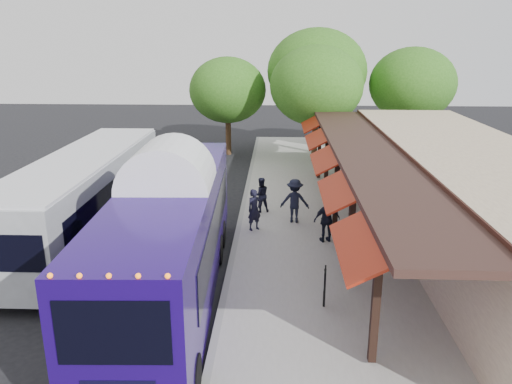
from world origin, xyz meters
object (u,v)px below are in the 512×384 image
(ped_d, at_px, (295,201))
(city_bus, at_px, (86,193))
(ped_c, at_px, (327,220))
(sign_board, at_px, (325,281))
(ped_b, at_px, (261,195))
(coach_bus, at_px, (171,234))
(ped_a, at_px, (254,210))

(ped_d, bearing_deg, city_bus, 17.66)
(ped_c, distance_m, ped_d, 2.32)
(ped_d, xyz_separation_m, sign_board, (0.62, -6.80, -0.13))
(ped_b, relative_size, sign_board, 1.33)
(sign_board, bearing_deg, ped_d, 102.64)
(city_bus, height_order, ped_b, city_bus)
(city_bus, height_order, ped_d, city_bus)
(sign_board, bearing_deg, coach_bus, 178.74)
(coach_bus, relative_size, ped_c, 6.85)
(ped_b, bearing_deg, coach_bus, 53.56)
(ped_a, bearing_deg, coach_bus, -146.79)
(coach_bus, bearing_deg, ped_c, 38.00)
(ped_d, height_order, sign_board, ped_d)
(city_bus, height_order, ped_c, city_bus)
(coach_bus, height_order, ped_d, coach_bus)
(coach_bus, distance_m, ped_c, 6.42)
(city_bus, relative_size, ped_d, 6.65)
(ped_c, relative_size, ped_d, 0.95)
(ped_c, bearing_deg, city_bus, -18.79)
(city_bus, relative_size, ped_c, 7.02)
(coach_bus, bearing_deg, ped_b, 70.32)
(ped_a, bearing_deg, ped_c, -56.11)
(ped_a, distance_m, ped_b, 2.16)
(ped_b, height_order, ped_c, ped_c)
(coach_bus, height_order, sign_board, coach_bus)
(city_bus, distance_m, ped_c, 9.08)
(coach_bus, xyz_separation_m, ped_d, (3.73, 6.13, -0.95))
(ped_a, height_order, ped_b, ped_a)
(coach_bus, bearing_deg, ped_d, 56.49)
(city_bus, bearing_deg, ped_b, 23.47)
(ped_d, bearing_deg, sign_board, 101.07)
(coach_bus, bearing_deg, sign_board, -10.85)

